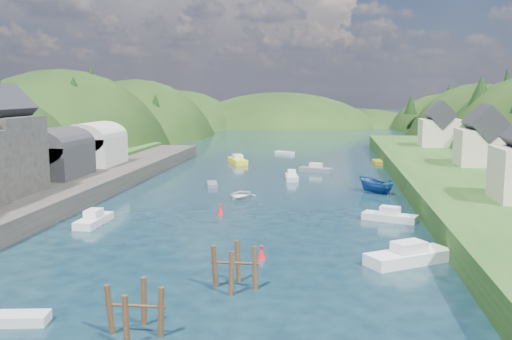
# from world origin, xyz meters

# --- Properties ---
(ground) EXTENTS (600.00, 600.00, 0.00)m
(ground) POSITION_xyz_m (0.00, 50.00, 0.00)
(ground) COLOR black
(ground) RESTS_ON ground
(hillside_left) EXTENTS (44.00, 245.56, 52.00)m
(hillside_left) POSITION_xyz_m (-45.00, 75.00, -8.03)
(hillside_left) COLOR black
(hillside_left) RESTS_ON ground
(far_hills) EXTENTS (103.00, 68.00, 44.00)m
(far_hills) POSITION_xyz_m (1.22, 174.01, -10.80)
(far_hills) COLOR black
(far_hills) RESTS_ON ground
(hill_trees) EXTENTS (90.70, 147.66, 12.40)m
(hill_trees) POSITION_xyz_m (1.21, 65.81, 11.06)
(hill_trees) COLOR black
(hill_trees) RESTS_ON ground
(quay_left) EXTENTS (12.00, 110.00, 2.00)m
(quay_left) POSITION_xyz_m (-24.00, 20.00, 1.00)
(quay_left) COLOR #2D2B28
(quay_left) RESTS_ON ground
(boat_sheds) EXTENTS (7.00, 21.00, 7.50)m
(boat_sheds) POSITION_xyz_m (-26.00, 39.00, 5.27)
(boat_sheds) COLOR #2D2D30
(boat_sheds) RESTS_ON quay_left
(terrace_right) EXTENTS (16.00, 120.00, 2.40)m
(terrace_right) POSITION_xyz_m (25.00, 40.00, 1.20)
(terrace_right) COLOR #234719
(terrace_right) RESTS_ON ground
(right_bank_cottages) EXTENTS (9.00, 59.24, 8.41)m
(right_bank_cottages) POSITION_xyz_m (28.00, 48.33, 5.84)
(right_bank_cottages) COLOR beige
(right_bank_cottages) RESTS_ON terrace_right
(piling_cluster_near) EXTENTS (3.27, 3.05, 3.31)m
(piling_cluster_near) POSITION_xyz_m (-1.83, -6.28, 1.09)
(piling_cluster_near) COLOR #382314
(piling_cluster_near) RESTS_ON ground
(piling_cluster_far) EXTENTS (3.15, 2.94, 3.40)m
(piling_cluster_far) POSITION_xyz_m (2.10, 1.53, 1.13)
(piling_cluster_far) COLOR #382314
(piling_cluster_far) RESTS_ON ground
(channel_buoy_near) EXTENTS (0.70, 0.70, 1.10)m
(channel_buoy_near) POSITION_xyz_m (3.04, 8.10, 0.48)
(channel_buoy_near) COLOR red
(channel_buoy_near) RESTS_ON ground
(channel_buoy_far) EXTENTS (0.70, 0.70, 1.10)m
(channel_buoy_far) POSITION_xyz_m (-3.09, 23.28, 0.48)
(channel_buoy_far) COLOR red
(channel_buoy_far) RESTS_ON ground
(moored_boats) EXTENTS (36.33, 99.98, 2.28)m
(moored_boats) POSITION_xyz_m (0.43, 21.37, 0.64)
(moored_boats) COLOR silver
(moored_boats) RESTS_ON ground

